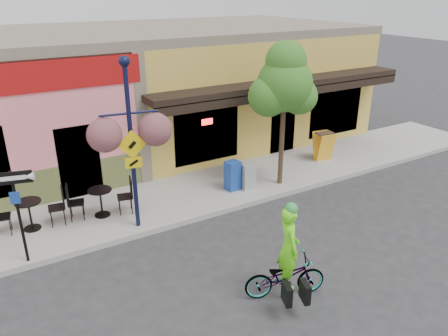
# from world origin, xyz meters

# --- Properties ---
(ground) EXTENTS (90.00, 90.00, 0.00)m
(ground) POSITION_xyz_m (0.00, 0.00, 0.00)
(ground) COLOR #2D2D30
(ground) RESTS_ON ground
(sidewalk) EXTENTS (24.00, 3.00, 0.15)m
(sidewalk) POSITION_xyz_m (0.00, 2.00, 0.07)
(sidewalk) COLOR #9E9B93
(sidewalk) RESTS_ON ground
(curb) EXTENTS (24.00, 0.12, 0.15)m
(curb) POSITION_xyz_m (0.00, 0.55, 0.07)
(curb) COLOR #A8A59E
(curb) RESTS_ON ground
(building) EXTENTS (18.20, 8.20, 4.50)m
(building) POSITION_xyz_m (0.00, 7.50, 2.25)
(building) COLOR pink
(building) RESTS_ON ground
(bicycle) EXTENTS (1.78, 1.12, 0.88)m
(bicycle) POSITION_xyz_m (-0.57, -3.12, 0.44)
(bicycle) COLOR maroon
(bicycle) RESTS_ON ground
(cyclist_rider) EXTENTS (0.61, 0.75, 1.76)m
(cyclist_rider) POSITION_xyz_m (-0.52, -3.12, 0.88)
(cyclist_rider) COLOR #6AFF1A
(cyclist_rider) RESTS_ON ground
(lamp_post) EXTENTS (1.46, 0.77, 4.35)m
(lamp_post) POSITION_xyz_m (-2.24, 0.88, 2.32)
(lamp_post) COLOR #111537
(lamp_post) RESTS_ON sidewalk
(one_way_sign) EXTENTS (0.87, 0.39, 2.21)m
(one_way_sign) POSITION_xyz_m (-4.95, 0.65, 1.25)
(one_way_sign) COLOR black
(one_way_sign) RESTS_ON sidewalk
(cafe_set_left) EXTENTS (1.81, 1.07, 1.03)m
(cafe_set_left) POSITION_xyz_m (-4.64, 2.10, 0.66)
(cafe_set_left) COLOR black
(cafe_set_left) RESTS_ON sidewalk
(cafe_set_right) EXTENTS (1.84, 1.22, 1.01)m
(cafe_set_right) POSITION_xyz_m (-2.88, 1.89, 0.66)
(cafe_set_right) COLOR black
(cafe_set_right) RESTS_ON sidewalk
(newspaper_box_blue) EXTENTS (0.45, 0.41, 0.91)m
(newspaper_box_blue) POSITION_xyz_m (1.04, 1.50, 0.60)
(newspaper_box_blue) COLOR #1A44A0
(newspaper_box_blue) RESTS_ON sidewalk
(newspaper_box_grey) EXTENTS (0.42, 0.39, 0.80)m
(newspaper_box_grey) POSITION_xyz_m (1.47, 1.28, 0.55)
(newspaper_box_grey) COLOR #A0A0A0
(newspaper_box_grey) RESTS_ON sidewalk
(street_tree) EXTENTS (1.76, 1.76, 4.45)m
(street_tree) POSITION_xyz_m (2.57, 1.14, 2.37)
(street_tree) COLOR #3D7A26
(street_tree) RESTS_ON sidewalk
(sandwich_board) EXTENTS (0.67, 0.53, 1.03)m
(sandwich_board) POSITION_xyz_m (5.11, 1.78, 0.66)
(sandwich_board) COLOR yellow
(sandwich_board) RESTS_ON sidewalk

